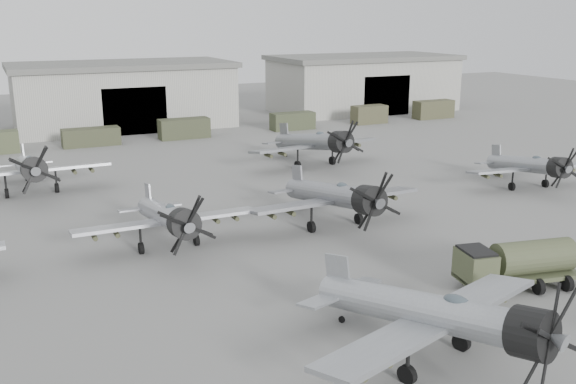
% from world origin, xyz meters
% --- Properties ---
extents(ground, '(220.00, 220.00, 0.00)m').
position_xyz_m(ground, '(0.00, 0.00, 0.00)').
color(ground, slate).
rests_on(ground, ground).
extents(hangar_center, '(29.00, 14.80, 8.70)m').
position_xyz_m(hangar_center, '(0.00, 61.96, 4.37)').
color(hangar_center, '#ADACA1').
rests_on(hangar_center, ground).
extents(hangar_right, '(29.00, 14.80, 8.70)m').
position_xyz_m(hangar_right, '(38.00, 61.96, 4.37)').
color(hangar_right, '#ADACA1').
rests_on(hangar_right, ground).
extents(support_truck_3, '(6.52, 2.20, 2.08)m').
position_xyz_m(support_truck_3, '(-6.38, 50.00, 1.04)').
color(support_truck_3, '#393D27').
rests_on(support_truck_3, ground).
extents(support_truck_4, '(6.20, 2.20, 2.45)m').
position_xyz_m(support_truck_4, '(4.82, 50.00, 1.23)').
color(support_truck_4, '#373C27').
rests_on(support_truck_4, ground).
extents(support_truck_5, '(5.87, 2.20, 2.28)m').
position_xyz_m(support_truck_5, '(19.73, 50.00, 1.14)').
color(support_truck_5, '#393E29').
rests_on(support_truck_5, ground).
extents(support_truck_6, '(4.95, 2.20, 2.53)m').
position_xyz_m(support_truck_6, '(31.74, 50.00, 1.27)').
color(support_truck_6, '#43422C').
rests_on(support_truck_6, ground).
extents(support_truck_7, '(6.14, 2.20, 2.64)m').
position_xyz_m(support_truck_7, '(42.92, 50.00, 1.32)').
color(support_truck_7, '#42422B').
rests_on(support_truck_7, ground).
extents(aircraft_near_1, '(13.30, 11.98, 5.32)m').
position_xyz_m(aircraft_near_1, '(-0.66, -6.99, 2.42)').
color(aircraft_near_1, '#A1A5A9').
rests_on(aircraft_near_1, ground).
extents(aircraft_mid_1, '(12.05, 10.84, 4.85)m').
position_xyz_m(aircraft_mid_1, '(-7.31, 12.08, 2.21)').
color(aircraft_mid_1, '#A0A2A9').
rests_on(aircraft_mid_1, ground).
extents(aircraft_mid_2, '(13.15, 11.83, 5.27)m').
position_xyz_m(aircraft_mid_2, '(4.60, 11.25, 2.40)').
color(aircraft_mid_2, gray).
rests_on(aircraft_mid_2, ground).
extents(aircraft_mid_3, '(11.61, 10.45, 4.61)m').
position_xyz_m(aircraft_mid_3, '(25.26, 13.49, 2.10)').
color(aircraft_mid_3, gray).
rests_on(aircraft_mid_3, ground).
extents(aircraft_far_0, '(13.15, 11.83, 5.28)m').
position_xyz_m(aircraft_far_0, '(-14.33, 29.87, 2.40)').
color(aircraft_far_0, '#9FA3A8').
rests_on(aircraft_far_0, ground).
extents(aircraft_far_1, '(13.94, 12.54, 5.54)m').
position_xyz_m(aircraft_far_1, '(12.28, 29.03, 2.52)').
color(aircraft_far_1, gray).
rests_on(aircraft_far_1, ground).
extents(fuel_tanker, '(7.22, 3.54, 2.67)m').
position_xyz_m(fuel_tanker, '(8.51, -2.02, 1.53)').
color(fuel_tanker, '#444A30').
rests_on(fuel_tanker, ground).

